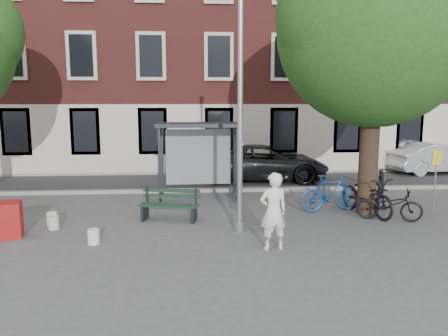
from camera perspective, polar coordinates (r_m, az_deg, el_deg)
name	(u,v)px	position (r m, az deg, el deg)	size (l,w,h in m)	color
ground	(239,231)	(11.56, 2.03, -8.25)	(90.00, 90.00, 0.00)	#4C4C4F
road	(222,181)	(18.34, -0.29, -1.78)	(40.00, 4.00, 0.01)	#28282B
curb_near	(225,190)	(16.37, 0.18, -2.88)	(40.00, 0.25, 0.12)	gray
curb_far	(219,172)	(20.29, -0.66, -0.58)	(40.00, 0.25, 0.12)	gray
building_row	(214,31)	(24.27, -1.28, 17.43)	(30.00, 8.00, 14.00)	brown
lamppost	(240,125)	(11.06, 2.11, 5.67)	(0.28, 0.35, 6.11)	#9EA0A3
tree_right	(378,20)	(13.59, 19.45, 17.77)	(5.76, 5.60, 8.20)	black
bus_shelter	(210,143)	(15.17, -1.87, 3.28)	(2.85, 1.45, 2.62)	#1E2328
painter	(273,211)	(10.03, 6.47, -5.65)	(0.66, 0.43, 1.80)	white
bench	(170,207)	(12.56, -7.11, -5.02)	(1.76, 0.88, 0.87)	#1E2328
bike_a	(390,205)	(13.28, 20.82, -4.49)	(0.62, 1.76, 0.93)	black
bike_b	(330,193)	(13.76, 13.70, -3.21)	(0.54, 1.92, 1.15)	navy
bike_c	(367,195)	(13.69, 18.15, -3.43)	(0.78, 2.24, 1.18)	black
bike_d	(381,186)	(15.45, 19.79, -2.18)	(0.54, 1.92, 1.15)	black
car_dark	(264,163)	(18.67, 5.25, 0.70)	(2.50, 5.41, 1.50)	black
car_silver	(437,158)	(22.61, 26.04, 1.18)	(1.52, 4.37, 1.44)	#A8AAB0
red_stand	(2,220)	(12.21, -27.02, -6.11)	(0.90, 0.60, 0.90)	#A51616
bucket_a	(94,237)	(10.98, -16.66, -8.57)	(0.28, 0.28, 0.36)	white
bucket_b	(54,223)	(12.51, -21.37, -6.67)	(0.28, 0.28, 0.36)	silver
bucket_c	(52,219)	(12.92, -21.52, -6.19)	(0.28, 0.28, 0.36)	white
notice_sign	(436,168)	(14.62, 25.97, 0.02)	(0.33, 0.07, 1.90)	#9EA0A3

